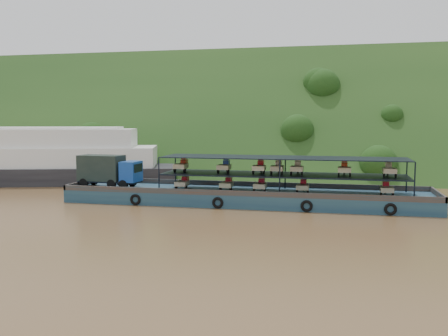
# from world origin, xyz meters

# --- Properties ---
(ground) EXTENTS (160.00, 160.00, 0.00)m
(ground) POSITION_xyz_m (0.00, 0.00, 0.00)
(ground) COLOR brown
(ground) RESTS_ON ground
(hillside) EXTENTS (140.00, 39.60, 39.60)m
(hillside) POSITION_xyz_m (0.00, 36.00, 0.00)
(hillside) COLOR #183814
(hillside) RESTS_ON ground
(cargo_barge) EXTENTS (35.00, 7.18, 4.54)m
(cargo_barge) POSITION_xyz_m (-0.46, 1.13, 1.11)
(cargo_barge) COLOR #16324E
(cargo_barge) RESTS_ON ground
(passenger_ferry) EXTENTS (36.31, 18.42, 7.14)m
(passenger_ferry) POSITION_xyz_m (-28.28, 10.92, 3.09)
(passenger_ferry) COLOR black
(passenger_ferry) RESTS_ON ground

